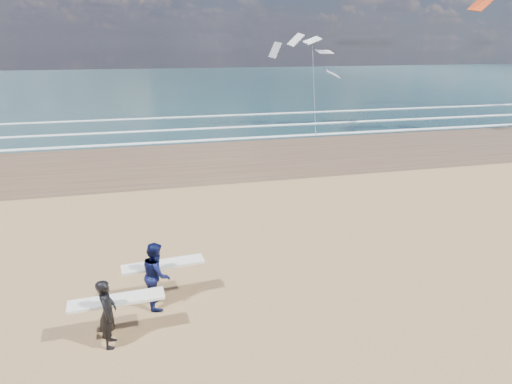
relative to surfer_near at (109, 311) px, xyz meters
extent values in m
cube|color=#4D3A29|center=(21.18, 17.76, -0.85)|extent=(220.00, 12.00, 0.01)
cube|color=#1B373B|center=(21.18, 71.76, -0.85)|extent=(220.00, 100.00, 0.02)
cube|color=white|center=(21.18, 22.56, -0.81)|extent=(220.00, 0.50, 0.05)
cube|color=white|center=(21.18, 27.26, -0.81)|extent=(220.00, 0.50, 0.05)
cube|color=white|center=(21.18, 33.76, -0.81)|extent=(220.00, 0.50, 0.05)
imported|color=black|center=(-0.03, -0.06, -0.02)|extent=(0.45, 0.64, 1.68)
cube|color=white|center=(0.17, 0.29, 0.09)|extent=(2.22, 0.63, 0.07)
imported|color=#0A113D|center=(1.14, 1.42, 0.04)|extent=(0.69, 0.88, 1.80)
cube|color=white|center=(1.34, 1.77, 0.14)|extent=(2.24, 0.71, 0.07)
cube|color=slate|center=(13.96, 22.40, -0.81)|extent=(0.12, 0.12, 0.10)
camera|label=1|loc=(0.99, -9.62, 5.85)|focal=32.00mm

